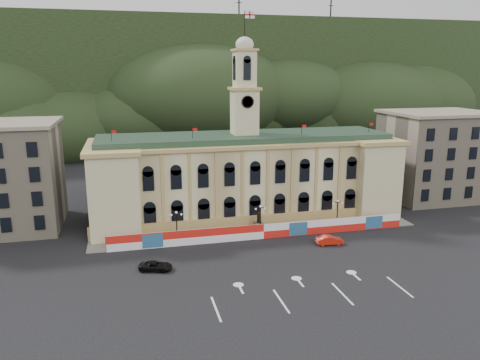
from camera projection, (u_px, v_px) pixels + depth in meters
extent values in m
plane|color=black|center=(295.00, 277.00, 62.90)|extent=(260.00, 260.00, 0.00)
cube|color=black|center=(180.00, 83.00, 180.66)|extent=(230.00, 70.00, 44.00)
cube|color=#595651|center=(283.00, 61.00, 167.97)|extent=(22.00, 8.00, 14.00)
cube|color=#595651|center=(36.00, 73.00, 147.89)|extent=(16.00, 7.00, 10.00)
cylinder|color=black|center=(239.00, 3.00, 164.61)|extent=(0.50, 0.50, 20.00)
cylinder|color=black|center=(331.00, 6.00, 172.67)|extent=(0.50, 0.50, 20.00)
cube|color=beige|center=(244.00, 180.00, 87.74)|extent=(55.00, 15.00, 14.00)
cube|color=tan|center=(255.00, 222.00, 81.71)|extent=(56.00, 0.80, 2.40)
cube|color=tan|center=(244.00, 141.00, 86.05)|extent=(56.20, 16.20, 0.60)
cube|color=#284330|center=(244.00, 137.00, 85.88)|extent=(53.00, 13.00, 1.20)
cube|color=beige|center=(115.00, 188.00, 81.38)|extent=(8.00, 17.00, 14.00)
cube|color=beige|center=(361.00, 174.00, 92.21)|extent=(8.00, 17.00, 14.00)
cube|color=beige|center=(244.00, 112.00, 84.82)|extent=(4.40, 4.40, 8.00)
cube|color=tan|center=(244.00, 89.00, 83.84)|extent=(5.20, 5.20, 0.50)
cube|color=beige|center=(245.00, 70.00, 83.08)|extent=(3.60, 3.60, 6.50)
cube|color=tan|center=(245.00, 50.00, 82.29)|extent=(4.20, 4.20, 0.40)
cylinder|color=black|center=(248.00, 102.00, 82.18)|extent=(2.20, 0.20, 2.20)
ellipsoid|color=beige|center=(245.00, 45.00, 82.08)|extent=(3.20, 3.20, 2.72)
cylinder|color=black|center=(245.00, 26.00, 81.34)|extent=(0.12, 0.12, 5.00)
cube|color=white|center=(250.00, 15.00, 81.13)|extent=(1.80, 0.04, 1.20)
cube|color=red|center=(250.00, 15.00, 81.10)|extent=(1.80, 0.02, 0.22)
cube|color=red|center=(250.00, 15.00, 81.10)|extent=(0.22, 0.02, 1.20)
cube|color=tan|center=(435.00, 156.00, 100.01)|extent=(20.00, 16.00, 18.00)
cube|color=gray|center=(440.00, 113.00, 97.86)|extent=(21.00, 17.00, 0.60)
cube|color=red|center=(264.00, 231.00, 76.78)|extent=(50.00, 0.25, 2.50)
cube|color=#295D89|center=(153.00, 241.00, 72.51)|extent=(3.20, 0.05, 2.20)
cube|color=#295D89|center=(298.00, 229.00, 78.03)|extent=(3.20, 0.05, 2.20)
cube|color=#295D89|center=(374.00, 222.00, 81.26)|extent=(3.20, 0.05, 2.20)
cube|color=slate|center=(259.00, 233.00, 79.65)|extent=(56.00, 5.50, 0.16)
cube|color=#595651|center=(259.00, 227.00, 79.70)|extent=(1.40, 1.40, 1.80)
cylinder|color=black|center=(259.00, 218.00, 79.31)|extent=(0.60, 0.60, 1.60)
sphere|color=black|center=(259.00, 213.00, 79.10)|extent=(0.44, 0.44, 0.44)
cylinder|color=black|center=(177.00, 241.00, 75.70)|extent=(0.44, 0.44, 0.30)
cylinder|color=black|center=(177.00, 227.00, 75.18)|extent=(0.18, 0.18, 4.80)
cube|color=black|center=(176.00, 214.00, 74.65)|extent=(1.60, 0.08, 0.08)
sphere|color=silver|center=(171.00, 215.00, 74.50)|extent=(0.36, 0.36, 0.36)
sphere|color=silver|center=(181.00, 214.00, 74.87)|extent=(0.36, 0.36, 0.36)
sphere|color=silver|center=(176.00, 212.00, 74.59)|extent=(0.40, 0.40, 0.40)
cylinder|color=black|center=(260.00, 234.00, 78.93)|extent=(0.44, 0.44, 0.30)
cylinder|color=black|center=(260.00, 221.00, 78.41)|extent=(0.18, 0.18, 4.80)
cube|color=black|center=(260.00, 208.00, 77.87)|extent=(1.60, 0.08, 0.08)
sphere|color=silver|center=(256.00, 209.00, 77.72)|extent=(0.36, 0.36, 0.36)
sphere|color=silver|center=(265.00, 208.00, 78.09)|extent=(0.36, 0.36, 0.36)
sphere|color=silver|center=(260.00, 206.00, 77.82)|extent=(0.40, 0.40, 0.40)
cylinder|color=black|center=(337.00, 227.00, 82.15)|extent=(0.44, 0.44, 0.30)
cylinder|color=black|center=(337.00, 215.00, 81.63)|extent=(0.18, 0.18, 4.80)
cube|color=black|center=(338.00, 202.00, 81.10)|extent=(1.60, 0.08, 0.08)
sphere|color=silver|center=(334.00, 203.00, 80.95)|extent=(0.36, 0.36, 0.36)
sphere|color=silver|center=(342.00, 203.00, 81.32)|extent=(0.36, 0.36, 0.36)
sphere|color=silver|center=(338.00, 201.00, 81.04)|extent=(0.40, 0.40, 0.40)
imported|color=red|center=(330.00, 240.00, 74.32)|extent=(2.22, 4.64, 1.45)
imported|color=black|center=(156.00, 266.00, 64.76)|extent=(4.64, 5.78, 1.28)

